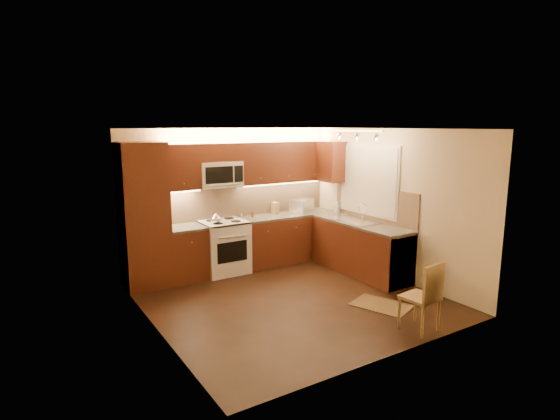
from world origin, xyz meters
TOP-DOWN VIEW (x-y plane):
  - floor at (0.00, 0.00)m, footprint 4.00×4.00m
  - ceiling at (0.00, 0.00)m, footprint 4.00×4.00m
  - wall_back at (0.00, 2.00)m, footprint 4.00×0.01m
  - wall_front at (0.00, -2.00)m, footprint 4.00×0.01m
  - wall_left at (-2.00, 0.00)m, footprint 0.01×4.00m
  - wall_right at (2.00, 0.00)m, footprint 0.01×4.00m
  - pantry at (-1.65, 1.70)m, footprint 0.70×0.60m
  - base_cab_back_left at (-0.99, 1.70)m, footprint 0.62×0.60m
  - counter_back_left at (-0.99, 1.70)m, footprint 0.62×0.60m
  - base_cab_back_right at (1.04, 1.70)m, footprint 1.92×0.60m
  - counter_back_right at (1.04, 1.70)m, footprint 1.92×0.60m
  - base_cab_right at (1.70, 0.40)m, footprint 0.60×2.00m
  - counter_right at (1.70, 0.40)m, footprint 0.60×2.00m
  - dishwasher at (1.70, -0.30)m, footprint 0.58×0.60m
  - backsplash_back at (0.35, 1.99)m, footprint 3.30×0.02m
  - backsplash_right at (1.99, 0.40)m, footprint 0.02×2.00m
  - upper_cab_back_left at (-0.99, 1.82)m, footprint 0.62×0.35m
  - upper_cab_back_right at (1.04, 1.82)m, footprint 1.92×0.35m
  - upper_cab_bridge at (-0.30, 1.82)m, footprint 0.76×0.35m
  - upper_cab_right_corner at (1.82, 1.40)m, footprint 0.35×0.50m
  - stove at (-0.30, 1.68)m, footprint 0.76×0.65m
  - microwave at (-0.30, 1.81)m, footprint 0.76×0.38m
  - window_frame at (1.99, 0.55)m, footprint 0.03×1.44m
  - window_blinds at (1.97, 0.55)m, footprint 0.02×1.36m
  - sink at (1.70, 0.55)m, footprint 0.52×0.86m
  - faucet at (1.88, 0.55)m, footprint 0.20×0.04m
  - track_light_bar at (1.55, 0.40)m, footprint 0.04×1.20m
  - kettle at (-0.49, 1.55)m, footprint 0.21×0.21m
  - toaster_oven at (1.37, 1.72)m, footprint 0.51×0.45m
  - knife_block at (0.88, 1.89)m, footprint 0.10×0.15m
  - spice_jar_a at (0.18, 1.93)m, footprint 0.05×0.05m
  - spice_jar_b at (0.34, 1.81)m, footprint 0.05×0.05m
  - spice_jar_c at (0.14, 1.83)m, footprint 0.05×0.05m
  - spice_jar_d at (0.14, 1.86)m, footprint 0.06×0.06m
  - soap_bottle at (1.94, 1.34)m, footprint 0.12×0.12m
  - rug at (0.96, -0.90)m, footprint 0.78×0.93m
  - dining_chair at (0.81, -1.70)m, footprint 0.44×0.44m

SIDE VIEW (x-z plane):
  - floor at x=0.00m, z-range -0.01..0.01m
  - rug at x=0.96m, z-range 0.00..0.01m
  - base_cab_back_left at x=-0.99m, z-range 0.00..0.86m
  - base_cab_back_right at x=1.04m, z-range 0.00..0.86m
  - base_cab_right at x=1.70m, z-range 0.00..0.86m
  - dishwasher at x=1.70m, z-range 0.01..0.85m
  - dining_chair at x=0.81m, z-range 0.00..0.90m
  - stove at x=-0.30m, z-range 0.00..0.92m
  - counter_back_left at x=-0.99m, z-range 0.86..0.90m
  - counter_back_right at x=1.04m, z-range 0.86..0.90m
  - counter_right at x=1.70m, z-range 0.86..0.90m
  - spice_jar_d at x=0.14m, z-range 0.90..0.99m
  - spice_jar_a at x=0.18m, z-range 0.90..0.99m
  - spice_jar_c at x=0.14m, z-range 0.90..1.00m
  - spice_jar_b at x=0.34m, z-range 0.90..1.00m
  - sink at x=1.70m, z-range 0.90..1.05m
  - knife_block at x=0.88m, z-range 0.90..1.11m
  - soap_bottle at x=1.94m, z-range 0.90..1.11m
  - kettle at x=-0.49m, z-range 0.92..1.11m
  - toaster_oven at x=1.37m, z-range 0.90..1.15m
  - faucet at x=1.88m, z-range 0.90..1.20m
  - pantry at x=-1.65m, z-range 0.00..2.30m
  - backsplash_back at x=0.35m, z-range 0.90..1.50m
  - backsplash_right at x=1.99m, z-range 0.90..1.50m
  - wall_back at x=0.00m, z-range 0.00..2.50m
  - wall_front at x=0.00m, z-range 0.00..2.50m
  - wall_left at x=-2.00m, z-range 0.00..2.50m
  - wall_right at x=2.00m, z-range 0.00..2.50m
  - window_frame at x=1.99m, z-range 0.98..2.22m
  - window_blinds at x=1.97m, z-range 1.02..2.18m
  - microwave at x=-0.30m, z-range 1.50..1.94m
  - upper_cab_back_left at x=-0.99m, z-range 1.50..2.25m
  - upper_cab_back_right at x=1.04m, z-range 1.50..2.25m
  - upper_cab_right_corner at x=1.82m, z-range 1.50..2.25m
  - upper_cab_bridge at x=-0.30m, z-range 1.94..2.25m
  - track_light_bar at x=1.55m, z-range 2.44..2.48m
  - ceiling at x=0.00m, z-range 2.50..2.50m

